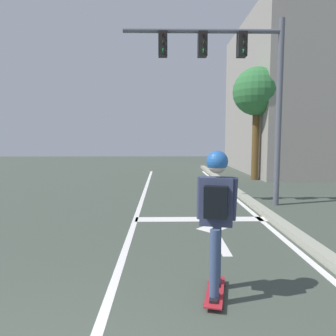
% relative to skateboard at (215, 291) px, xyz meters
% --- Properties ---
extents(lane_line_center, '(0.12, 20.00, 0.01)m').
position_rel_skateboard_xyz_m(lane_line_center, '(-1.27, 3.84, -0.06)').
color(lane_line_center, white).
rests_on(lane_line_center, ground).
extents(lane_line_curbside, '(0.12, 20.00, 0.01)m').
position_rel_skateboard_xyz_m(lane_line_curbside, '(1.64, 3.84, -0.06)').
color(lane_line_curbside, white).
rests_on(lane_line_curbside, ground).
extents(stop_bar, '(3.06, 0.40, 0.01)m').
position_rel_skateboard_xyz_m(stop_bar, '(0.26, 3.50, -0.06)').
color(stop_bar, white).
rests_on(stop_bar, ground).
extents(lane_arrow_stem, '(0.16, 1.40, 0.01)m').
position_rel_skateboard_xyz_m(lane_arrow_stem, '(0.42, 1.93, -0.06)').
color(lane_arrow_stem, white).
rests_on(lane_arrow_stem, ground).
extents(lane_arrow_head, '(0.71, 0.71, 0.01)m').
position_rel_skateboard_xyz_m(lane_arrow_head, '(0.42, 2.78, -0.06)').
color(lane_arrow_head, white).
rests_on(lane_arrow_head, ground).
extents(curb_strip, '(0.24, 24.00, 0.14)m').
position_rel_skateboard_xyz_m(curb_strip, '(1.89, 3.84, 0.01)').
color(curb_strip, '#9C9D8C').
rests_on(curb_strip, ground).
extents(skateboard, '(0.38, 0.81, 0.08)m').
position_rel_skateboard_xyz_m(skateboard, '(0.00, 0.00, 0.00)').
color(skateboard, '#A71F29').
rests_on(skateboard, ground).
extents(skater, '(0.45, 0.62, 1.68)m').
position_rel_skateboard_xyz_m(skater, '(-0.00, -0.02, 1.08)').
color(skater, '#394C73').
rests_on(skater, skateboard).
extents(traffic_signal_mast, '(4.34, 0.34, 5.09)m').
position_rel_skateboard_xyz_m(traffic_signal_mast, '(1.30, 5.00, 3.65)').
color(traffic_signal_mast, '#565965').
rests_on(traffic_signal_mast, ground).
extents(roadside_tree, '(2.12, 2.12, 5.01)m').
position_rel_skateboard_xyz_m(roadside_tree, '(3.55, 10.31, 3.81)').
color(roadside_tree, brown).
rests_on(roadside_tree, ground).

